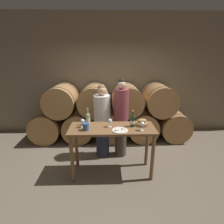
{
  "coord_description": "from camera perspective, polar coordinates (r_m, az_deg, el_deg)",
  "views": [
    {
      "loc": [
        -0.08,
        -2.84,
        2.17
      ],
      "look_at": [
        0.0,
        0.12,
        1.19
      ],
      "focal_mm": 28.0,
      "sensor_mm": 36.0,
      "label": 1
    }
  ],
  "objects": [
    {
      "name": "wine_glass_far_left",
      "position": [
        3.11,
        -9.6,
        -3.02
      ],
      "size": [
        0.08,
        0.08,
        0.15
      ],
      "color": "white",
      "rests_on": "tasting_table"
    },
    {
      "name": "blue_crock",
      "position": [
        3.0,
        -8.57,
        -4.66
      ],
      "size": [
        0.11,
        0.11,
        0.12
      ],
      "color": "#335693",
      "rests_on": "tasting_table"
    },
    {
      "name": "wine_bottle_white",
      "position": [
        3.21,
        -7.87,
        -2.36
      ],
      "size": [
        0.08,
        0.08,
        0.32
      ],
      "color": "#ADBC7F",
      "rests_on": "tasting_table"
    },
    {
      "name": "wine_glass_left",
      "position": [
        3.08,
        -0.67,
        -2.96
      ],
      "size": [
        0.08,
        0.08,
        0.15
      ],
      "color": "white",
      "rests_on": "tasting_table"
    },
    {
      "name": "person_right",
      "position": [
        3.7,
        2.98,
        -2.05
      ],
      "size": [
        0.3,
        0.3,
        1.71
      ],
      "color": "#4C4238",
      "rests_on": "ground_plane"
    },
    {
      "name": "person_left",
      "position": [
        3.72,
        -3.22,
        -3.09
      ],
      "size": [
        0.35,
        0.35,
        1.6
      ],
      "color": "#2D334C",
      "rests_on": "ground_plane"
    },
    {
      "name": "cheese_plate",
      "position": [
        2.97,
        2.61,
        -5.96
      ],
      "size": [
        0.27,
        0.27,
        0.04
      ],
      "color": "white",
      "rests_on": "tasting_table"
    },
    {
      "name": "tasting_table",
      "position": [
        3.16,
        0.06,
        -7.71
      ],
      "size": [
        1.52,
        0.58,
        0.94
      ],
      "color": "brown",
      "rests_on": "ground_plane"
    },
    {
      "name": "wine_glass_center",
      "position": [
        2.98,
        9.9,
        -3.98
      ],
      "size": [
        0.08,
        0.08,
        0.15
      ],
      "color": "white",
      "rests_on": "tasting_table"
    },
    {
      "name": "wine_bottle_red",
      "position": [
        3.12,
        6.69,
        -2.99
      ],
      "size": [
        0.08,
        0.08,
        0.31
      ],
      "color": "#193819",
      "rests_on": "tasting_table"
    },
    {
      "name": "barrel_stack",
      "position": [
        4.57,
        -0.46,
        -0.6
      ],
      "size": [
        4.08,
        0.91,
        1.45
      ],
      "color": "#A87A47",
      "rests_on": "ground_plane"
    },
    {
      "name": "stone_wall_back",
      "position": [
        4.93,
        -0.62,
        11.74
      ],
      "size": [
        10.0,
        0.12,
        3.2
      ],
      "color": "gray",
      "rests_on": "ground_plane"
    },
    {
      "name": "ground_plane",
      "position": [
        3.57,
        0.05,
        -18.99
      ],
      "size": [
        10.0,
        10.0,
        0.0
      ],
      "primitive_type": "plane",
      "color": "#726654"
    },
    {
      "name": "bread_basket",
      "position": [
        3.21,
        9.78,
        -3.54
      ],
      "size": [
        0.21,
        0.21,
        0.13
      ],
      "color": "#A87F4C",
      "rests_on": "tasting_table"
    }
  ]
}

